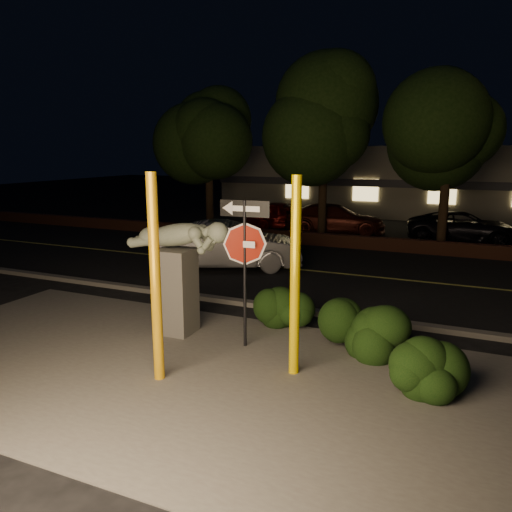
# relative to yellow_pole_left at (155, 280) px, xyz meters

# --- Properties ---
(ground) EXTENTS (90.00, 90.00, 0.00)m
(ground) POSITION_rel_yellow_pole_left_xyz_m (1.05, 11.39, -1.74)
(ground) COLOR black
(ground) RESTS_ON ground
(patio) EXTENTS (14.00, 6.00, 0.02)m
(patio) POSITION_rel_yellow_pole_left_xyz_m (1.05, 0.39, -1.73)
(patio) COLOR #4C4944
(patio) RESTS_ON ground
(road) EXTENTS (80.00, 8.00, 0.01)m
(road) POSITION_rel_yellow_pole_left_xyz_m (1.05, 8.39, -1.73)
(road) COLOR black
(road) RESTS_ON ground
(lane_marking) EXTENTS (80.00, 0.12, 0.00)m
(lane_marking) POSITION_rel_yellow_pole_left_xyz_m (1.05, 8.39, -1.72)
(lane_marking) COLOR #AFAD46
(lane_marking) RESTS_ON road
(curb) EXTENTS (80.00, 0.25, 0.12)m
(curb) POSITION_rel_yellow_pole_left_xyz_m (1.05, 4.29, -1.68)
(curb) COLOR #4C4944
(curb) RESTS_ON ground
(brick_wall) EXTENTS (40.00, 0.35, 0.50)m
(brick_wall) POSITION_rel_yellow_pole_left_xyz_m (1.05, 12.69, -1.49)
(brick_wall) COLOR #4C2618
(brick_wall) RESTS_ON ground
(parking_lot) EXTENTS (40.00, 12.00, 0.01)m
(parking_lot) POSITION_rel_yellow_pole_left_xyz_m (1.05, 18.39, -1.73)
(parking_lot) COLOR black
(parking_lot) RESTS_ON ground
(building) EXTENTS (22.00, 10.20, 4.00)m
(building) POSITION_rel_yellow_pole_left_xyz_m (1.05, 26.37, 0.26)
(building) COLOR #726D5B
(building) RESTS_ON ground
(tree_far_a) EXTENTS (4.60, 4.60, 7.43)m
(tree_far_a) POSITION_rel_yellow_pole_left_xyz_m (-6.95, 14.39, 3.60)
(tree_far_a) COLOR black
(tree_far_a) RESTS_ON ground
(tree_far_b) EXTENTS (5.20, 5.20, 8.41)m
(tree_far_b) POSITION_rel_yellow_pole_left_xyz_m (-1.45, 14.59, 4.31)
(tree_far_b) COLOR black
(tree_far_b) RESTS_ON ground
(tree_far_c) EXTENTS (4.80, 4.80, 7.84)m
(tree_far_c) POSITION_rel_yellow_pole_left_xyz_m (3.55, 14.19, 3.92)
(tree_far_c) COLOR black
(tree_far_c) RESTS_ON ground
(yellow_pole_left) EXTENTS (0.17, 0.17, 3.48)m
(yellow_pole_left) POSITION_rel_yellow_pole_left_xyz_m (0.00, 0.00, 0.00)
(yellow_pole_left) COLOR gold
(yellow_pole_left) RESTS_ON ground
(yellow_pole_right) EXTENTS (0.17, 0.17, 3.42)m
(yellow_pole_right) POSITION_rel_yellow_pole_left_xyz_m (2.01, 1.12, -0.03)
(yellow_pole_right) COLOR #FFD401
(yellow_pole_right) RESTS_ON ground
(signpost) EXTENTS (0.98, 0.12, 2.89)m
(signpost) POSITION_rel_yellow_pole_left_xyz_m (0.73, 1.87, 0.31)
(signpost) COLOR black
(signpost) RESTS_ON ground
(sculpture) EXTENTS (2.26, 0.73, 2.42)m
(sculpture) POSITION_rel_yellow_pole_left_xyz_m (-0.86, 1.99, -0.24)
(sculpture) COLOR #4C4944
(sculpture) RESTS_ON ground
(hedge_center) EXTENTS (1.89, 1.06, 0.94)m
(hedge_center) POSITION_rel_yellow_pole_left_xyz_m (0.84, 3.29, -1.27)
(hedge_center) COLOR black
(hedge_center) RESTS_ON ground
(hedge_right) EXTENTS (1.86, 1.12, 1.16)m
(hedge_right) POSITION_rel_yellow_pole_left_xyz_m (2.87, 2.50, -1.16)
(hedge_right) COLOR black
(hedge_right) RESTS_ON ground
(hedge_far_right) EXTENTS (1.48, 0.99, 0.98)m
(hedge_far_right) POSITION_rel_yellow_pole_left_xyz_m (4.13, 1.35, -1.25)
(hedge_far_right) COLOR black
(hedge_far_right) RESTS_ON ground
(silver_sedan) EXTENTS (4.89, 3.35, 1.53)m
(silver_sedan) POSITION_rel_yellow_pole_left_xyz_m (-2.52, 7.65, -0.98)
(silver_sedan) COLOR #B9BABE
(silver_sedan) RESTS_ON ground
(parked_car_red) EXTENTS (4.32, 2.59, 1.38)m
(parked_car_red) POSITION_rel_yellow_pole_left_xyz_m (-3.58, 16.07, -1.05)
(parked_car_red) COLOR #650907
(parked_car_red) RESTS_ON ground
(parked_car_darkred) EXTENTS (4.89, 2.75, 1.34)m
(parked_car_darkred) POSITION_rel_yellow_pole_left_xyz_m (-1.23, 15.92, -1.07)
(parked_car_darkred) COLOR #45150E
(parked_car_darkred) RESTS_ON ground
(parked_car_dark) EXTENTS (4.62, 2.31, 1.26)m
(parked_car_dark) POSITION_rel_yellow_pole_left_xyz_m (4.31, 15.87, -1.11)
(parked_car_dark) COLOR black
(parked_car_dark) RESTS_ON ground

